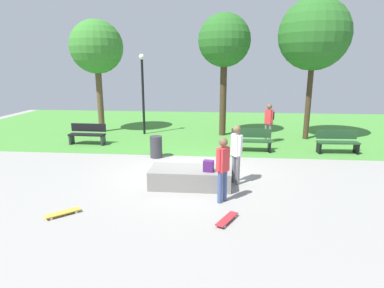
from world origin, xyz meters
name	(u,v)px	position (x,y,z in m)	size (l,w,h in m)	color
ground_plane	(188,173)	(0.00, 0.00, 0.00)	(28.00, 28.00, 0.00)	gray
grass_lawn	(202,127)	(0.00, 8.01, 0.00)	(26.60, 11.99, 0.01)	#478C38
concrete_ledge	(190,177)	(0.20, -1.15, 0.27)	(2.34, 1.06, 0.54)	gray
backpack_on_ledge	(208,166)	(0.73, -1.36, 0.70)	(0.28, 0.20, 0.32)	#4C1E66
skater_performing_trick	(223,165)	(1.12, -2.16, 1.00)	(0.35, 0.38, 1.70)	#3F5184
skater_watching	(236,150)	(1.53, -0.79, 1.04)	(0.34, 0.38, 1.76)	slate
skateboard_by_ledge	(227,219)	(1.24, -3.27, 0.06)	(0.54, 0.80, 0.08)	#A5262D
skateboard_spare	(63,213)	(-2.62, -3.30, 0.06)	(0.73, 0.68, 0.08)	gold
park_bench_near_lamppost	(251,140)	(2.30, 2.98, 0.48)	(1.60, 0.48, 0.91)	#1E4223
park_bench_near_path	(88,134)	(-4.86, 3.54, 0.48)	(1.61, 0.52, 0.91)	black
park_bench_center_lawn	(338,141)	(5.73, 3.02, 0.48)	(1.62, 0.54, 0.91)	#1E4223
tree_leaning_ash	(96,48)	(-5.25, 6.32, 4.29)	(2.66, 2.66, 5.67)	brown
tree_slender_maple	(224,42)	(1.13, 6.03, 4.52)	(2.50, 2.50, 5.84)	#42301E
tree_young_birch	(314,35)	(5.11, 5.51, 4.76)	(3.18, 3.18, 6.37)	#42301E
lamp_post	(143,86)	(-2.86, 5.92, 2.43)	(0.28, 0.28, 3.98)	black
trash_bin	(156,147)	(-1.39, 1.72, 0.42)	(0.46, 0.46, 0.83)	#333338
pedestrian_with_backpack	(269,119)	(3.21, 4.61, 1.07)	(0.44, 0.45, 1.77)	slate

